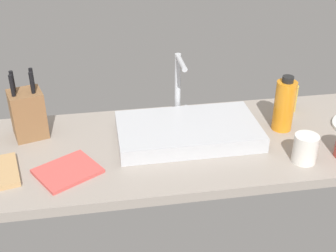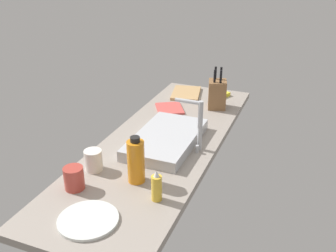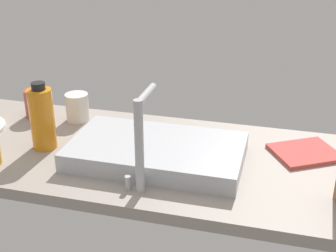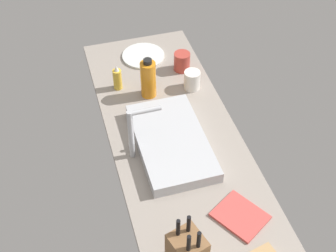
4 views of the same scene
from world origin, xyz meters
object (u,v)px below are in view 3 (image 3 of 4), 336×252
at_px(coffee_mug, 37,103).
at_px(dish_towel, 305,153).
at_px(sink_basin, 157,152).
at_px(ceramic_cup, 77,107).
at_px(water_bottle, 42,118).
at_px(faucet, 140,136).

bearing_deg(coffee_mug, dish_towel, 176.41).
height_order(sink_basin, coffee_mug, coffee_mug).
distance_m(coffee_mug, ceramic_cup, 0.16).
distance_m(sink_basin, ceramic_cup, 0.41).
relative_size(dish_towel, coffee_mug, 1.87).
distance_m(water_bottle, ceramic_cup, 0.23).
bearing_deg(ceramic_cup, dish_towel, 175.45).
relative_size(water_bottle, coffee_mug, 2.14).
relative_size(sink_basin, faucet, 1.96).
distance_m(water_bottle, dish_towel, 0.81).
relative_size(sink_basin, water_bottle, 2.38).
bearing_deg(dish_towel, water_bottle, 11.30).
bearing_deg(sink_basin, coffee_mug, -22.25).
height_order(faucet, dish_towel, faucet).
bearing_deg(coffee_mug, faucet, 144.38).
xyz_separation_m(faucet, dish_towel, (-0.42, -0.31, -0.15)).
distance_m(faucet, ceramic_cup, 0.53).
bearing_deg(coffee_mug, ceramic_cup, -178.80).
bearing_deg(sink_basin, faucet, 91.69).
bearing_deg(dish_towel, sink_basin, 19.30).
distance_m(water_bottle, coffee_mug, 0.27).
distance_m(sink_basin, faucet, 0.20).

